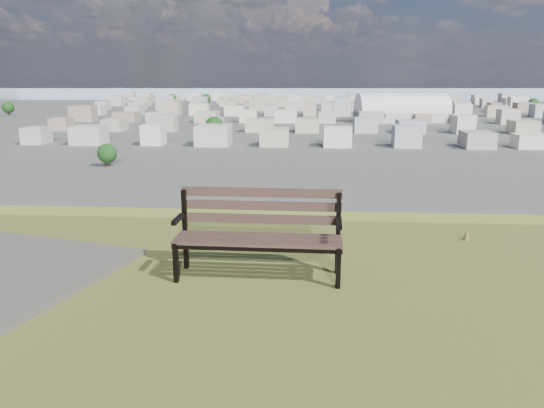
{
  "coord_description": "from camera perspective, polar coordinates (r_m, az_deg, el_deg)",
  "views": [
    {
      "loc": [
        0.39,
        -3.41,
        27.06
      ],
      "look_at": [
        -0.12,
        3.73,
        25.3
      ],
      "focal_mm": 35.0,
      "sensor_mm": 36.0,
      "label": 1
    }
  ],
  "objects": [
    {
      "name": "far_hills",
      "position": [
        1407.67,
        1.62,
        13.78
      ],
      "size": [
        2050.0,
        340.0,
        60.0
      ],
      "color": "#A4B9CC",
      "rests_on": "ground"
    },
    {
      "name": "park_bench",
      "position": [
        5.49,
        -1.39,
        -2.67
      ],
      "size": [
        1.72,
        0.59,
        0.89
      ],
      "rotation": [
        0.0,
        0.0,
        -0.02
      ],
      "color": "#442F27",
      "rests_on": "hilltop_mesa"
    },
    {
      "name": "arena",
      "position": [
        319.03,
        13.73,
        9.51
      ],
      "size": [
        54.0,
        29.17,
        21.66
      ],
      "rotation": [
        0.0,
        0.0,
        0.15
      ],
      "color": "#B7B8B3",
      "rests_on": "ground"
    },
    {
      "name": "bay_water",
      "position": [
        903.81,
        4.14,
        12.1
      ],
      "size": [
        2400.0,
        700.0,
        0.12
      ],
      "primitive_type": "cube",
      "color": "#9BB0C6",
      "rests_on": "ground"
    },
    {
      "name": "city_blocks",
      "position": [
        398.55,
        4.08,
        10.42
      ],
      "size": [
        395.0,
        361.0,
        7.0
      ],
      "color": "beige",
      "rests_on": "ground"
    },
    {
      "name": "city_trees",
      "position": [
        324.28,
        -0.68,
        9.92
      ],
      "size": [
        406.52,
        387.2,
        9.98
      ],
      "color": "#2F2317",
      "rests_on": "ground"
    }
  ]
}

